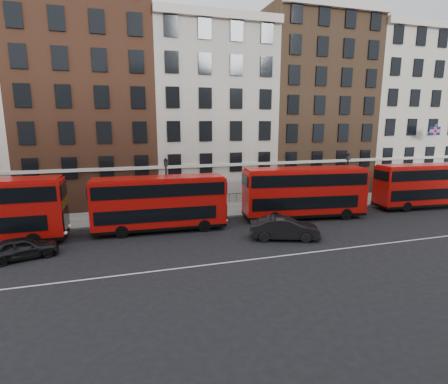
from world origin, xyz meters
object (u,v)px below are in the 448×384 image
object	(u,v)px
bus_c	(304,192)
bus_d	(426,185)
bus_b	(159,202)
car_rear	(22,248)
car_front	(285,228)

from	to	relation	value
bus_c	bus_d	world-z (taller)	bus_c
bus_d	bus_b	bearing A→B (deg)	-175.81
bus_c	bus_b	bearing A→B (deg)	-172.84
bus_b	car_rear	distance (m)	9.78
bus_d	car_front	world-z (taller)	bus_d
bus_d	car_front	bearing A→B (deg)	-161.12
car_front	bus_b	bearing A→B (deg)	80.59
car_front	bus_c	bearing A→B (deg)	-22.46
bus_c	bus_d	size ratio (longest dim) A/B	1.04
bus_d	car_rear	bearing A→B (deg)	-170.47
bus_b	bus_d	xyz separation A→B (m)	(26.53, 0.00, 0.04)
bus_d	car_rear	distance (m)	35.78
bus_c	car_rear	bearing A→B (deg)	-164.19
bus_b	car_front	distance (m)	9.91
bus_d	car_front	distance (m)	18.61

